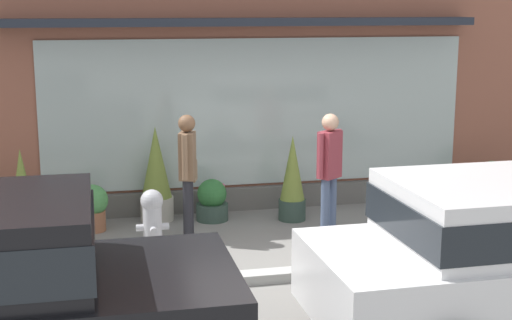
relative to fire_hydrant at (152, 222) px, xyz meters
The scene contains 12 objects.
ground_plane 1.94m from the fire_hydrant, 32.23° to the right, with size 60.00×60.00×0.00m, color gray.
curb_strip 2.04m from the fire_hydrant, 37.08° to the right, with size 14.00×0.24×0.12m, color #B2B2AD.
storefront 3.46m from the fire_hydrant, 53.72° to the left, with size 14.00×0.81×5.36m.
fire_hydrant is the anchor object (origin of this frame).
pedestrian_with_handbag 0.99m from the fire_hydrant, 47.62° to the left, with size 0.33×0.62×1.75m.
pedestrian_passerby 2.53m from the fire_hydrant, ahead, with size 0.42×0.36×1.75m.
potted_plant_trailing_edge 1.66m from the fire_hydrant, 82.82° to the left, with size 0.50×0.50×1.44m.
potted_plant_window_left 5.69m from the fire_hydrant, 12.86° to the left, with size 0.50×0.50×0.74m.
potted_plant_near_hydrant 2.52m from the fire_hydrant, 28.87° to the left, with size 0.41×0.41×1.30m.
potted_plant_window_right 2.17m from the fire_hydrant, 141.68° to the left, with size 0.41×0.41×1.24m.
potted_plant_low_front 1.50m from the fire_hydrant, 119.88° to the left, with size 0.45×0.45×0.68m.
potted_plant_window_center 1.79m from the fire_hydrant, 55.17° to the left, with size 0.48×0.48×0.63m.
Camera 1 is at (-2.33, -8.26, 3.19)m, focal length 52.24 mm.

